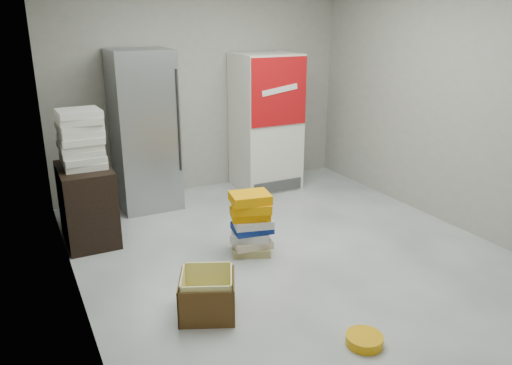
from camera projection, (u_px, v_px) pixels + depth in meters
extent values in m
plane|color=silver|center=(299.00, 259.00, 4.86)|extent=(5.00, 5.00, 0.00)
cube|color=#9F9A8F|center=(202.00, 85.00, 6.53)|extent=(4.00, 0.04, 2.80)
cube|color=#9F9A8F|center=(65.00, 141.00, 3.56)|extent=(0.04, 5.00, 2.80)
cube|color=#9F9A8F|center=(464.00, 101.00, 5.27)|extent=(0.04, 5.00, 2.80)
cube|color=#ABAEB4|center=(144.00, 131.00, 5.97)|extent=(0.70, 0.70, 1.90)
cylinder|color=#333333|center=(179.00, 121.00, 5.76)|extent=(0.02, 0.02, 1.19)
cube|color=silver|center=(266.00, 122.00, 6.70)|extent=(0.80, 0.70, 1.80)
cube|color=#B00B0F|center=(279.00, 92.00, 6.25)|extent=(0.78, 0.02, 0.85)
cube|color=white|center=(280.00, 90.00, 6.23)|extent=(0.50, 0.01, 0.14)
cube|color=#3F3F3F|center=(278.00, 186.00, 6.64)|extent=(0.70, 0.02, 0.15)
cube|color=black|center=(87.00, 204.00, 5.18)|extent=(0.50, 0.80, 0.80)
cube|color=silver|center=(85.00, 164.00, 5.04)|extent=(0.41, 0.41, 0.06)
cube|color=silver|center=(83.00, 158.00, 5.01)|extent=(0.42, 0.42, 0.06)
cube|color=silver|center=(82.00, 151.00, 5.00)|extent=(0.40, 0.40, 0.06)
cube|color=silver|center=(80.00, 145.00, 4.98)|extent=(0.41, 0.41, 0.06)
cube|color=silver|center=(81.00, 139.00, 4.95)|extent=(0.41, 0.41, 0.06)
cube|color=silver|center=(81.00, 132.00, 4.94)|extent=(0.41, 0.41, 0.06)
cube|color=silver|center=(79.00, 126.00, 4.92)|extent=(0.43, 0.43, 0.06)
cube|color=silver|center=(80.00, 119.00, 4.90)|extent=(0.42, 0.42, 0.06)
cube|color=silver|center=(79.00, 113.00, 4.87)|extent=(0.41, 0.41, 0.06)
cube|color=#9B8D55|center=(251.00, 249.00, 4.99)|extent=(0.46, 0.42, 0.08)
cube|color=#C6B092|center=(252.00, 242.00, 4.97)|extent=(0.41, 0.34, 0.07)
cube|color=beige|center=(250.00, 235.00, 4.95)|extent=(0.46, 0.42, 0.08)
cube|color=navy|center=(252.00, 228.00, 4.92)|extent=(0.41, 0.34, 0.07)
cube|color=beige|center=(253.00, 222.00, 4.89)|extent=(0.43, 0.37, 0.08)
cube|color=orange|center=(250.00, 213.00, 4.88)|extent=(0.44, 0.39, 0.08)
cube|color=orange|center=(251.00, 206.00, 4.82)|extent=(0.45, 0.40, 0.09)
cube|color=orange|center=(250.00, 198.00, 4.79)|extent=(0.41, 0.35, 0.09)
cube|color=#C6B092|center=(252.00, 206.00, 6.15)|extent=(0.40, 0.35, 0.05)
cube|color=beige|center=(253.00, 201.00, 6.16)|extent=(0.36, 0.28, 0.06)
cube|color=#C6B092|center=(253.00, 198.00, 6.12)|extent=(0.40, 0.34, 0.05)
cube|color=gold|center=(208.00, 312.00, 3.98)|extent=(0.54, 0.54, 0.01)
cube|color=brown|center=(209.00, 282.00, 4.13)|extent=(0.40, 0.19, 0.31)
cube|color=brown|center=(206.00, 311.00, 3.73)|extent=(0.40, 0.19, 0.31)
cube|color=brown|center=(181.00, 297.00, 3.92)|extent=(0.19, 0.40, 0.31)
cube|color=brown|center=(234.00, 295.00, 3.94)|extent=(0.19, 0.40, 0.31)
cube|color=gold|center=(208.00, 281.00, 4.11)|extent=(0.37, 0.17, 0.35)
cube|color=gold|center=(206.00, 307.00, 3.74)|extent=(0.37, 0.17, 0.35)
cube|color=gold|center=(183.00, 294.00, 3.92)|extent=(0.17, 0.37, 0.35)
cube|color=gold|center=(232.00, 293.00, 3.93)|extent=(0.17, 0.37, 0.35)
cylinder|color=#E59E0A|center=(364.00, 340.00, 3.59)|extent=(0.32, 0.32, 0.07)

